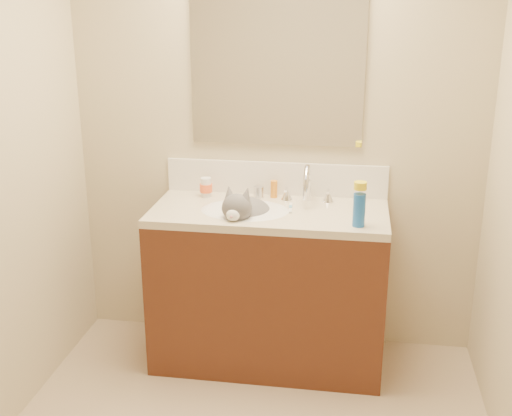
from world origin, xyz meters
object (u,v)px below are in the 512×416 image
(silver_jar, at_px, (259,192))
(amber_bottle, at_px, (274,189))
(vanity_cabinet, at_px, (269,290))
(basin, at_px, (245,223))
(pill_bottle, at_px, (206,187))
(cat, at_px, (244,216))
(spray_can, at_px, (359,210))
(faucet, at_px, (307,187))

(silver_jar, distance_m, amber_bottle, 0.08)
(vanity_cabinet, xyz_separation_m, amber_bottle, (-0.00, 0.21, 0.50))
(vanity_cabinet, height_order, silver_jar, silver_jar)
(basin, bearing_deg, amber_bottle, 63.53)
(basin, bearing_deg, pill_bottle, 141.40)
(cat, distance_m, pill_bottle, 0.33)
(vanity_cabinet, relative_size, amber_bottle, 12.95)
(cat, bearing_deg, basin, 77.83)
(basin, relative_size, spray_can, 2.83)
(basin, relative_size, pill_bottle, 4.37)
(cat, relative_size, pill_bottle, 3.99)
(basin, relative_size, cat, 1.10)
(vanity_cabinet, relative_size, spray_can, 7.56)
(faucet, xyz_separation_m, cat, (-0.30, -0.17, -0.12))
(pill_bottle, height_order, spray_can, spray_can)
(pill_bottle, height_order, silver_jar, pill_bottle)
(vanity_cabinet, bearing_deg, faucet, 37.29)
(faucet, relative_size, pill_bottle, 2.72)
(basin, height_order, cat, cat)
(pill_bottle, relative_size, spray_can, 0.65)
(silver_jar, bearing_deg, faucet, -11.46)
(basin, relative_size, faucet, 1.61)
(cat, bearing_deg, faucet, 37.29)
(amber_bottle, xyz_separation_m, spray_can, (0.45, -0.39, 0.03))
(cat, height_order, spray_can, cat)
(basin, xyz_separation_m, pill_bottle, (-0.25, 0.20, 0.12))
(vanity_cabinet, bearing_deg, silver_jar, 113.75)
(amber_bottle, distance_m, spray_can, 0.60)
(basin, bearing_deg, vanity_cabinet, 14.04)
(pill_bottle, bearing_deg, basin, -38.60)
(silver_jar, bearing_deg, basin, -99.31)
(basin, height_order, faucet, faucet)
(faucet, bearing_deg, silver_jar, 168.54)
(cat, xyz_separation_m, silver_jar, (0.04, 0.23, 0.06))
(basin, xyz_separation_m, spray_can, (0.57, -0.15, 0.15))
(spray_can, bearing_deg, pill_bottle, 156.83)
(vanity_cabinet, distance_m, amber_bottle, 0.54)
(cat, distance_m, silver_jar, 0.24)
(faucet, bearing_deg, cat, -150.20)
(basin, distance_m, faucet, 0.38)
(vanity_cabinet, xyz_separation_m, pill_bottle, (-0.37, 0.17, 0.50))
(basin, xyz_separation_m, faucet, (0.30, 0.17, 0.16))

